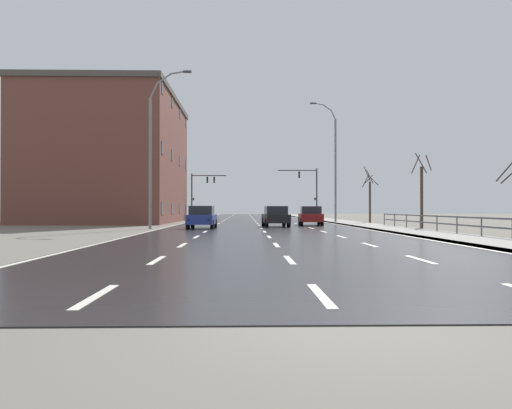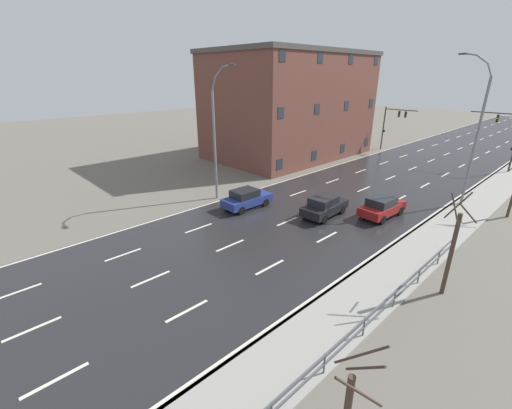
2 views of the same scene
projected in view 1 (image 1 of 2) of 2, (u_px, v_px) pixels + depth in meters
ground_plane at (255, 222)px, 53.83m from camera, size 160.00×160.00×0.12m
road_asphalt_strip at (253, 219)px, 65.82m from camera, size 14.00×120.00×0.03m
sidewalk_right at (317, 219)px, 66.03m from camera, size 3.00×120.00×0.12m
guardrail at (469, 222)px, 24.60m from camera, size 0.07×29.63×1.00m
street_lamp_midground at (334, 164)px, 48.09m from camera, size 2.55×0.24×11.63m
street_lamp_left_bank at (153, 152)px, 34.02m from camera, size 2.90×0.24×10.84m
traffic_signal_right at (310, 186)px, 62.60m from camera, size 4.98×0.36×6.43m
traffic_signal_left at (200, 188)px, 63.89m from camera, size 4.50×0.36×5.87m
car_near_right at (276, 216)px, 37.70m from camera, size 2.02×4.19×1.57m
car_near_left at (311, 216)px, 40.84m from camera, size 1.99×4.18×1.57m
car_far_left at (202, 217)px, 34.41m from camera, size 1.91×4.14×1.57m
brick_building at (112, 160)px, 51.23m from camera, size 13.31×20.30×12.82m
bare_tree_mid at (422, 194)px, 34.23m from camera, size 1.40×1.48×5.19m
bare_tree_far at (370, 198)px, 47.90m from camera, size 1.46×1.53×5.45m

